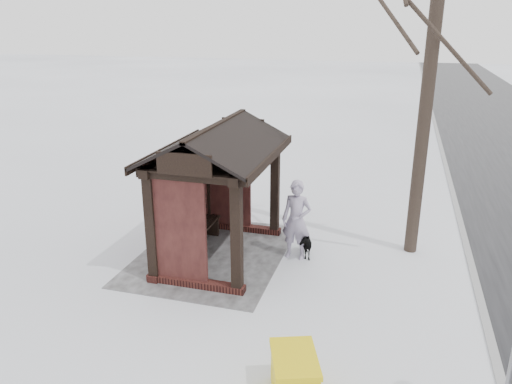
# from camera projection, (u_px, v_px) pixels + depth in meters

# --- Properties ---
(ground) EXTENTS (120.00, 120.00, 0.00)m
(ground) POSITION_uv_depth(u_px,v_px,m) (221.00, 255.00, 11.51)
(ground) COLOR white
(ground) RESTS_ON ground
(kerb) EXTENTS (120.00, 0.15, 0.06)m
(kerb) POSITION_uv_depth(u_px,v_px,m) (477.00, 289.00, 10.06)
(kerb) COLOR gray
(kerb) RESTS_ON ground
(trampled_patch) EXTENTS (4.20, 3.20, 0.02)m
(trampled_patch) POSITION_uv_depth(u_px,v_px,m) (213.00, 254.00, 11.56)
(trampled_patch) COLOR gray
(trampled_patch) RESTS_ON ground
(bus_shelter) EXTENTS (3.60, 2.40, 3.09)m
(bus_shelter) POSITION_uv_depth(u_px,v_px,m) (212.00, 164.00, 10.85)
(bus_shelter) COLOR #3C1916
(bus_shelter) RESTS_ON ground
(pedestrian) EXTENTS (0.50, 0.71, 1.83)m
(pedestrian) POSITION_uv_depth(u_px,v_px,m) (296.00, 220.00, 11.13)
(pedestrian) COLOR #A99DB8
(pedestrian) RESTS_ON ground
(dog) EXTENTS (0.82, 0.59, 0.63)m
(dog) POSITION_uv_depth(u_px,v_px,m) (304.00, 243.00, 11.38)
(dog) COLOR black
(dog) RESTS_ON ground
(grit_bin) EXTENTS (1.08, 0.90, 0.71)m
(grit_bin) POSITION_uv_depth(u_px,v_px,m) (294.00, 377.00, 7.05)
(grit_bin) COLOR #DCC00C
(grit_bin) RESTS_ON ground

